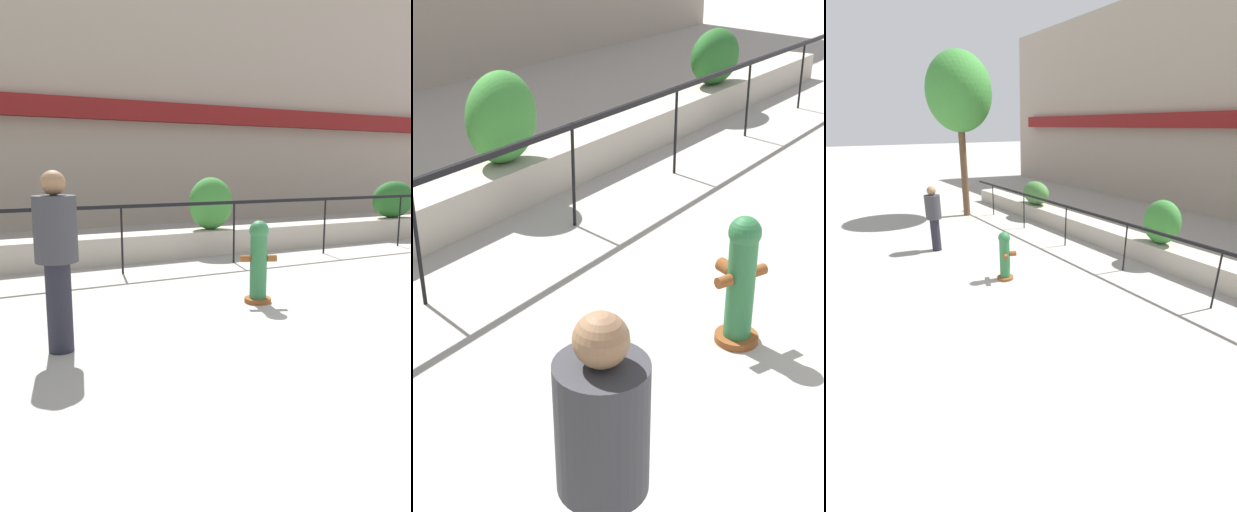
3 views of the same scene
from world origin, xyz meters
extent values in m
plane|color=#9E9991|center=(0.00, 0.00, 0.00)|extent=(120.00, 120.00, 0.00)
cube|color=#ADA393|center=(0.00, 6.00, 0.25)|extent=(18.00, 0.70, 0.50)
cube|color=black|center=(0.00, 4.90, 1.12)|extent=(15.00, 0.05, 0.06)
cylinder|color=black|center=(-6.43, 4.90, 0.57)|extent=(0.04, 0.04, 1.15)
cylinder|color=black|center=(-4.29, 4.90, 0.57)|extent=(0.04, 0.04, 1.15)
cylinder|color=black|center=(-2.14, 4.90, 0.57)|extent=(0.04, 0.04, 1.15)
cylinder|color=black|center=(0.00, 4.90, 0.57)|extent=(0.04, 0.04, 1.15)
cylinder|color=black|center=(2.14, 4.90, 0.57)|extent=(0.04, 0.04, 1.15)
ellipsoid|color=#427538|center=(-5.20, 6.00, 0.91)|extent=(1.28, 0.70, 0.81)
ellipsoid|color=#387F33|center=(0.10, 6.00, 1.03)|extent=(0.94, 0.67, 1.05)
cylinder|color=brown|center=(-1.12, 2.38, 0.03)|extent=(0.46, 0.46, 0.06)
cylinder|color=#286638|center=(-1.12, 2.38, 0.48)|extent=(0.29, 0.29, 0.85)
sphere|color=#286638|center=(-1.12, 2.38, 0.95)|extent=(0.25, 0.25, 0.25)
cylinder|color=brown|center=(-1.05, 2.54, 0.59)|extent=(0.16, 0.17, 0.11)
cylinder|color=brown|center=(-0.96, 2.31, 0.59)|extent=(0.15, 0.13, 0.09)
cylinder|color=brown|center=(-1.28, 2.44, 0.59)|extent=(0.15, 0.13, 0.09)
cylinder|color=brown|center=(-6.94, 4.04, 1.59)|extent=(0.24, 0.24, 3.19)
ellipsoid|color=#387F33|center=(-6.94, 4.04, 4.22)|extent=(2.42, 2.18, 2.54)
cylinder|color=black|center=(-3.78, 1.76, 0.44)|extent=(0.31, 0.31, 0.88)
cylinder|color=#333338|center=(-3.78, 1.76, 1.19)|extent=(0.52, 0.52, 0.62)
sphere|color=#8C6647|center=(-3.78, 1.76, 1.61)|extent=(0.23, 0.23, 0.23)
camera|label=1|loc=(-4.66, -2.96, 1.76)|focal=35.00mm
camera|label=2|loc=(-5.67, 0.37, 3.11)|focal=50.00mm
camera|label=3|loc=(4.93, -0.98, 3.18)|focal=24.00mm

